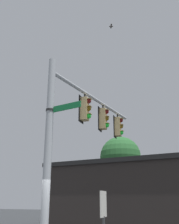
{
  "coord_description": "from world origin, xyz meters",
  "views": [
    {
      "loc": [
        7.88,
        4.2,
        1.88
      ],
      "look_at": [
        -2.7,
        0.58,
        5.66
      ],
      "focal_mm": 41.6,
      "sensor_mm": 36.0,
      "label": 1
    }
  ],
  "objects_px": {
    "historical_marker": "(104,216)",
    "street_name_sign": "(58,109)",
    "traffic_light_nearest_pole": "(85,109)",
    "traffic_light_mid_inner": "(103,119)",
    "traffic_light_mid_outer": "(118,127)",
    "bird_flying": "(111,26)"
  },
  "relations": [
    {
      "from": "street_name_sign",
      "to": "historical_marker",
      "type": "bearing_deg",
      "value": 100.18
    },
    {
      "from": "traffic_light_nearest_pole",
      "to": "traffic_light_mid_outer",
      "type": "bearing_deg",
      "value": 167.92
    },
    {
      "from": "bird_flying",
      "to": "street_name_sign",
      "type": "bearing_deg",
      "value": -34.38
    },
    {
      "from": "street_name_sign",
      "to": "historical_marker",
      "type": "relative_size",
      "value": 0.68
    },
    {
      "from": "traffic_light_mid_inner",
      "to": "street_name_sign",
      "type": "xyz_separation_m",
      "value": [
        4.06,
        -0.5,
        -0.76
      ]
    },
    {
      "from": "traffic_light_mid_outer",
      "to": "bird_flying",
      "type": "bearing_deg",
      "value": 9.83
    },
    {
      "from": "traffic_light_nearest_pole",
      "to": "historical_marker",
      "type": "relative_size",
      "value": 0.62
    },
    {
      "from": "traffic_light_nearest_pole",
      "to": "street_name_sign",
      "type": "relative_size",
      "value": 0.91
    },
    {
      "from": "street_name_sign",
      "to": "bird_flying",
      "type": "distance_m",
      "value": 5.33
    },
    {
      "from": "traffic_light_mid_inner",
      "to": "traffic_light_mid_outer",
      "type": "bearing_deg",
      "value": 167.92
    },
    {
      "from": "street_name_sign",
      "to": "bird_flying",
      "type": "height_order",
      "value": "bird_flying"
    },
    {
      "from": "traffic_light_nearest_pole",
      "to": "bird_flying",
      "type": "height_order",
      "value": "bird_flying"
    },
    {
      "from": "traffic_light_mid_inner",
      "to": "bird_flying",
      "type": "relative_size",
      "value": 4.0
    },
    {
      "from": "historical_marker",
      "to": "street_name_sign",
      "type": "bearing_deg",
      "value": -79.82
    },
    {
      "from": "traffic_light_mid_inner",
      "to": "traffic_light_mid_outer",
      "type": "relative_size",
      "value": 1.0
    },
    {
      "from": "traffic_light_nearest_pole",
      "to": "historical_marker",
      "type": "height_order",
      "value": "traffic_light_nearest_pole"
    },
    {
      "from": "traffic_light_mid_inner",
      "to": "street_name_sign",
      "type": "distance_m",
      "value": 4.16
    },
    {
      "from": "traffic_light_mid_outer",
      "to": "historical_marker",
      "type": "height_order",
      "value": "traffic_light_mid_outer"
    },
    {
      "from": "street_name_sign",
      "to": "bird_flying",
      "type": "bearing_deg",
      "value": 145.62
    },
    {
      "from": "street_name_sign",
      "to": "historical_marker",
      "type": "height_order",
      "value": "street_name_sign"
    },
    {
      "from": "traffic_light_nearest_pole",
      "to": "traffic_light_mid_inner",
      "type": "xyz_separation_m",
      "value": [
        -1.69,
        0.36,
        0.0
      ]
    },
    {
      "from": "traffic_light_nearest_pole",
      "to": "traffic_light_mid_inner",
      "type": "height_order",
      "value": "same"
    }
  ]
}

